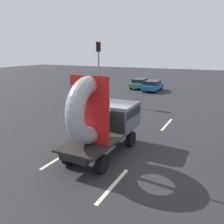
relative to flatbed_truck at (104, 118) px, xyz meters
The scene contains 9 objects.
ground_plane 1.91m from the flatbed_truck, 19.40° to the left, with size 120.00×120.00×0.00m, color #28282B.
flatbed_truck is the anchor object (origin of this frame).
distant_sedan 19.72m from the flatbed_truck, 99.90° to the left, with size 1.78×4.15×1.35m.
traffic_light 11.91m from the flatbed_truck, 120.86° to the left, with size 0.42×0.36×5.85m.
lane_dash_left_near 3.06m from the flatbed_truck, 134.25° to the right, with size 2.04×0.16×0.01m, color beige.
lane_dash_left_far 6.68m from the flatbed_truck, 105.30° to the left, with size 2.93×0.16×0.01m, color beige.
lane_dash_right_near 3.50m from the flatbed_truck, 55.10° to the right, with size 2.68×0.16×0.01m, color beige.
lane_dash_right_far 6.64m from the flatbed_truck, 74.59° to the left, with size 2.92×0.16×0.01m, color beige.
oncoming_car 21.58m from the flatbed_truck, 105.23° to the left, with size 1.76×4.10×1.34m.
Camera 1 is at (4.79, -9.66, 5.00)m, focal length 37.21 mm.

